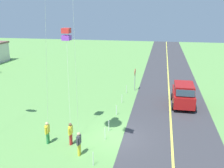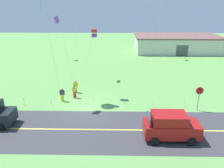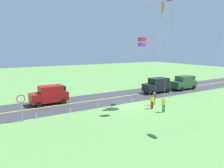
{
  "view_description": "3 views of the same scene",
  "coord_description": "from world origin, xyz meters",
  "px_view_note": "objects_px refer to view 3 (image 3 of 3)",
  "views": [
    {
      "loc": [
        -16.64,
        -2.99,
        8.97
      ],
      "look_at": [
        1.86,
        0.66,
        3.49
      ],
      "focal_mm": 41.14,
      "sensor_mm": 36.0,
      "label": 1
    },
    {
      "loc": [
        3.19,
        -21.05,
        10.54
      ],
      "look_at": [
        2.74,
        1.38,
        2.28
      ],
      "focal_mm": 36.13,
      "sensor_mm": 36.0,
      "label": 2
    },
    {
      "loc": [
        14.24,
        20.18,
        6.7
      ],
      "look_at": [
        2.71,
        1.32,
        2.97
      ],
      "focal_mm": 34.15,
      "sensor_mm": 36.0,
      "label": 3
    }
  ],
  "objects_px": {
    "kite_blue_mid": "(142,42)",
    "kite_red_low": "(162,9)",
    "car_parked_west_far": "(184,82)",
    "person_adult_near": "(154,98)",
    "car_parked_west_near": "(157,85)",
    "person_adult_companion": "(152,101)",
    "person_child_watcher": "(164,104)",
    "car_suv_foreground": "(50,95)",
    "stop_sign": "(21,103)"
  },
  "relations": [
    {
      "from": "kite_blue_mid",
      "to": "kite_red_low",
      "type": "bearing_deg",
      "value": -154.61
    },
    {
      "from": "car_parked_west_far",
      "to": "person_adult_near",
      "type": "distance_m",
      "value": 11.96
    },
    {
      "from": "car_parked_west_near",
      "to": "person_adult_companion",
      "type": "relative_size",
      "value": 2.75
    },
    {
      "from": "kite_red_low",
      "to": "person_child_watcher",
      "type": "bearing_deg",
      "value": 53.69
    },
    {
      "from": "person_adult_companion",
      "to": "kite_blue_mid",
      "type": "xyz_separation_m",
      "value": [
        2.36,
        0.87,
        6.41
      ]
    },
    {
      "from": "car_suv_foreground",
      "to": "person_child_watcher",
      "type": "height_order",
      "value": "car_suv_foreground"
    },
    {
      "from": "car_parked_west_far",
      "to": "stop_sign",
      "type": "xyz_separation_m",
      "value": [
        25.22,
        2.92,
        0.65
      ]
    },
    {
      "from": "stop_sign",
      "to": "kite_blue_mid",
      "type": "distance_m",
      "value": 12.66
    },
    {
      "from": "kite_red_low",
      "to": "car_parked_west_far",
      "type": "bearing_deg",
      "value": -155.19
    },
    {
      "from": "kite_red_low",
      "to": "car_parked_west_near",
      "type": "bearing_deg",
      "value": -131.36
    },
    {
      "from": "person_child_watcher",
      "to": "car_parked_west_far",
      "type": "bearing_deg",
      "value": -20.32
    },
    {
      "from": "car_suv_foreground",
      "to": "person_adult_companion",
      "type": "height_order",
      "value": "car_suv_foreground"
    },
    {
      "from": "car_parked_west_far",
      "to": "person_adult_companion",
      "type": "relative_size",
      "value": 2.75
    },
    {
      "from": "car_parked_west_far",
      "to": "person_child_watcher",
      "type": "height_order",
      "value": "car_parked_west_far"
    },
    {
      "from": "car_suv_foreground",
      "to": "kite_red_low",
      "type": "distance_m",
      "value": 16.64
    },
    {
      "from": "car_parked_west_near",
      "to": "person_adult_near",
      "type": "bearing_deg",
      "value": 43.92
    },
    {
      "from": "car_parked_west_near",
      "to": "person_adult_companion",
      "type": "height_order",
      "value": "car_parked_west_near"
    },
    {
      "from": "person_adult_near",
      "to": "kite_red_low",
      "type": "relative_size",
      "value": 0.13
    },
    {
      "from": "car_parked_west_far",
      "to": "kite_red_low",
      "type": "xyz_separation_m",
      "value": [
        9.74,
        4.5,
        9.94
      ]
    },
    {
      "from": "stop_sign",
      "to": "kite_red_low",
      "type": "bearing_deg",
      "value": 174.15
    },
    {
      "from": "car_parked_west_near",
      "to": "person_adult_companion",
      "type": "distance_m",
      "value": 9.12
    },
    {
      "from": "car_suv_foreground",
      "to": "person_adult_companion",
      "type": "distance_m",
      "value": 12.22
    },
    {
      "from": "stop_sign",
      "to": "kite_red_low",
      "type": "relative_size",
      "value": 0.21
    },
    {
      "from": "person_adult_near",
      "to": "car_parked_west_far",
      "type": "bearing_deg",
      "value": -32.02
    },
    {
      "from": "stop_sign",
      "to": "person_adult_near",
      "type": "height_order",
      "value": "stop_sign"
    },
    {
      "from": "kite_red_low",
      "to": "kite_blue_mid",
      "type": "xyz_separation_m",
      "value": [
        4.73,
        2.24,
        -3.82
      ]
    },
    {
      "from": "person_adult_near",
      "to": "person_adult_companion",
      "type": "distance_m",
      "value": 1.55
    },
    {
      "from": "person_child_watcher",
      "to": "car_suv_foreground",
      "type": "bearing_deg",
      "value": 81.53
    },
    {
      "from": "car_suv_foreground",
      "to": "kite_blue_mid",
      "type": "bearing_deg",
      "value": 127.36
    },
    {
      "from": "person_adult_near",
      "to": "kite_blue_mid",
      "type": "height_order",
      "value": "kite_blue_mid"
    },
    {
      "from": "person_child_watcher",
      "to": "person_adult_near",
      "type": "bearing_deg",
      "value": 15.95
    },
    {
      "from": "car_parked_west_far",
      "to": "person_adult_near",
      "type": "relative_size",
      "value": 2.75
    },
    {
      "from": "car_parked_west_near",
      "to": "stop_sign",
      "type": "xyz_separation_m",
      "value": [
        19.76,
        3.28,
        0.65
      ]
    },
    {
      "from": "car_parked_west_far",
      "to": "kite_blue_mid",
      "type": "relative_size",
      "value": 0.57
    },
    {
      "from": "person_adult_companion",
      "to": "kite_red_low",
      "type": "relative_size",
      "value": 0.13
    },
    {
      "from": "car_parked_west_far",
      "to": "stop_sign",
      "type": "height_order",
      "value": "stop_sign"
    },
    {
      "from": "car_parked_west_far",
      "to": "kite_red_low",
      "type": "bearing_deg",
      "value": 24.81
    },
    {
      "from": "person_adult_near",
      "to": "kite_blue_mid",
      "type": "xyz_separation_m",
      "value": [
        3.56,
        1.86,
        6.41
      ]
    },
    {
      "from": "car_suv_foreground",
      "to": "car_parked_west_near",
      "type": "height_order",
      "value": "same"
    },
    {
      "from": "car_parked_west_near",
      "to": "stop_sign",
      "type": "bearing_deg",
      "value": 9.43
    },
    {
      "from": "person_adult_companion",
      "to": "kite_blue_mid",
      "type": "bearing_deg",
      "value": 134.85
    },
    {
      "from": "car_parked_west_far",
      "to": "stop_sign",
      "type": "bearing_deg",
      "value": 6.6
    },
    {
      "from": "car_suv_foreground",
      "to": "person_adult_companion",
      "type": "xyz_separation_m",
      "value": [
        -9.18,
        8.06,
        -0.29
      ]
    },
    {
      "from": "car_suv_foreground",
      "to": "car_parked_west_far",
      "type": "xyz_separation_m",
      "value": [
        -21.29,
        2.18,
        0.0
      ]
    },
    {
      "from": "car_suv_foreground",
      "to": "person_child_watcher",
      "type": "bearing_deg",
      "value": 133.98
    },
    {
      "from": "car_suv_foreground",
      "to": "person_adult_companion",
      "type": "relative_size",
      "value": 2.75
    },
    {
      "from": "stop_sign",
      "to": "person_adult_near",
      "type": "bearing_deg",
      "value": 172.17
    },
    {
      "from": "person_adult_companion",
      "to": "kite_blue_mid",
      "type": "relative_size",
      "value": 0.21
    },
    {
      "from": "person_child_watcher",
      "to": "stop_sign",
      "type": "bearing_deg",
      "value": 108.52
    },
    {
      "from": "stop_sign",
      "to": "kite_red_low",
      "type": "xyz_separation_m",
      "value": [
        -15.47,
        1.59,
        9.3
      ]
    }
  ]
}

